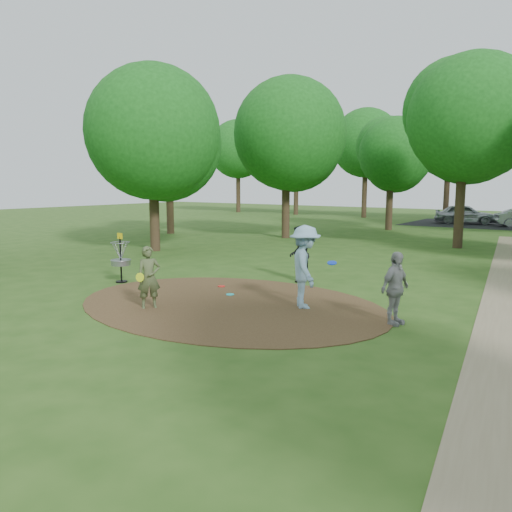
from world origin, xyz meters
The scene contains 12 objects.
ground centered at (0.00, 0.00, 0.00)m, with size 100.00×100.00×0.00m, color #2D5119.
dirt_clearing centered at (0.00, 0.00, 0.01)m, with size 8.40×8.40×0.02m, color #47301C.
parking_lot centered at (2.00, 30.00, 0.00)m, with size 14.00×8.00×0.01m, color black.
player_observer_with_disc centered at (-1.34, -1.46, 0.77)m, with size 0.63×0.67×1.55m.
player_throwing_with_disc centered at (1.76, 0.78, 1.03)m, with size 1.59×1.50×2.05m.
player_walking_with_disc centered at (-0.05, 3.59, 0.88)m, with size 0.88×1.00×1.75m.
player_waiting_with_disc centered at (4.09, 0.63, 0.81)m, with size 0.59×1.01×1.61m.
disc_ground_cyan centered at (-0.59, 0.80, 0.03)m, with size 0.22×0.22×0.02m, color #1BD4DA.
disc_ground_red centered at (-1.48, 1.51, 0.03)m, with size 0.22×0.22×0.02m, color red.
car_left centered at (-1.04, 29.87, 0.73)m, with size 1.73×4.29×1.46m, color #9A9EA1.
disc_golf_basket centered at (-4.50, 0.30, 0.87)m, with size 0.63×0.63×1.54m.
tree_ring centered at (2.13, 10.02, 5.31)m, with size 36.95×46.10×9.83m.
Camera 1 is at (7.73, -9.75, 3.08)m, focal length 35.00 mm.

